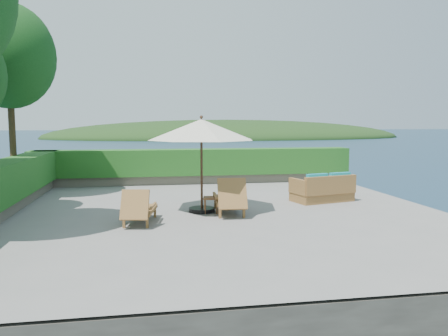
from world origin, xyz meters
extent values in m
plane|color=gray|center=(0.00, 0.00, 0.00)|extent=(12.00, 12.00, 0.00)
cube|color=#5E574A|center=(0.00, 0.00, -1.55)|extent=(12.00, 12.00, 3.00)
plane|color=#142940|center=(0.00, 0.00, -3.00)|extent=(600.00, 600.00, 0.00)
ellipsoid|color=black|center=(25.00, 140.00, -3.00)|extent=(126.00, 57.60, 12.60)
cube|color=#6C6456|center=(0.00, 5.60, 0.18)|extent=(12.00, 0.60, 0.36)
cube|color=#184614|center=(0.00, 5.60, 0.85)|extent=(12.40, 0.90, 1.00)
cylinder|color=#433119|center=(-6.00, 3.20, 2.34)|extent=(0.20, 0.20, 4.68)
ellipsoid|color=#123913|center=(-6.00, 3.20, 4.42)|extent=(2.80, 2.80, 3.22)
cylinder|color=black|center=(-0.42, 0.11, 0.05)|extent=(0.82, 0.82, 0.11)
cylinder|color=#362113|center=(-0.42, 0.11, 1.24)|extent=(0.07, 0.07, 2.49)
cone|color=beige|center=(-0.42, 0.11, 2.21)|extent=(3.39, 3.39, 0.55)
sphere|color=#362113|center=(-0.42, 0.11, 2.53)|extent=(0.11, 0.11, 0.09)
cube|color=brown|center=(-2.38, -1.41, 0.12)|extent=(0.07, 0.07, 0.25)
cube|color=brown|center=(-1.86, -1.50, 0.12)|extent=(0.07, 0.07, 0.25)
cube|color=brown|center=(-2.20, -0.29, 0.12)|extent=(0.07, 0.07, 0.25)
cube|color=brown|center=(-1.68, -0.38, 0.12)|extent=(0.07, 0.07, 0.25)
cube|color=brown|center=(-2.01, -0.80, 0.28)|extent=(0.82, 1.31, 0.09)
cube|color=brown|center=(-2.13, -1.50, 0.55)|extent=(0.68, 0.50, 0.66)
cube|color=brown|center=(-2.36, -0.94, 0.43)|extent=(0.19, 0.80, 0.05)
cube|color=brown|center=(-1.73, -1.04, 0.43)|extent=(0.19, 0.80, 0.05)
cube|color=brown|center=(-0.07, -0.78, 0.14)|extent=(0.07, 0.07, 0.28)
cube|color=brown|center=(0.53, -0.81, 0.14)|extent=(0.07, 0.07, 0.28)
cube|color=brown|center=(0.01, 0.52, 0.14)|extent=(0.07, 0.07, 0.28)
cube|color=brown|center=(0.61, 0.48, 0.14)|extent=(0.07, 0.07, 0.28)
cube|color=brown|center=(0.28, -0.04, 0.32)|extent=(0.80, 1.45, 0.10)
cube|color=brown|center=(0.23, -0.85, 0.63)|extent=(0.74, 0.50, 0.76)
cube|color=brown|center=(-0.10, -0.23, 0.49)|extent=(0.12, 0.92, 0.05)
cube|color=brown|center=(0.63, -0.28, 0.49)|extent=(0.12, 0.92, 0.05)
cube|color=brown|center=(-0.38, -0.22, 0.19)|extent=(0.04, 0.04, 0.38)
cube|color=brown|center=(-0.07, -0.27, 0.19)|extent=(0.04, 0.04, 0.38)
cube|color=brown|center=(-0.33, 0.09, 0.19)|extent=(0.04, 0.04, 0.38)
cube|color=brown|center=(-0.02, 0.04, 0.19)|extent=(0.04, 0.04, 0.38)
cube|color=brown|center=(-0.20, -0.09, 0.40)|extent=(0.46, 0.46, 0.04)
cube|color=brown|center=(3.38, 1.08, 0.20)|extent=(1.95, 1.31, 0.40)
cube|color=brown|center=(3.48, 0.67, 0.55)|extent=(1.77, 0.58, 0.55)
cube|color=brown|center=(2.55, 0.87, 0.50)|extent=(0.34, 0.90, 0.45)
cube|color=brown|center=(4.20, 1.29, 0.50)|extent=(0.34, 0.90, 0.45)
cube|color=teal|center=(2.96, 1.02, 0.49)|extent=(0.93, 0.88, 0.18)
cube|color=teal|center=(3.77, 1.23, 0.49)|extent=(0.93, 0.88, 0.18)
cube|color=teal|center=(3.05, 0.67, 0.72)|extent=(0.71, 0.31, 0.36)
cube|color=teal|center=(3.86, 0.87, 0.72)|extent=(0.71, 0.31, 0.36)
camera|label=1|loc=(-1.78, -11.37, 2.40)|focal=35.00mm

